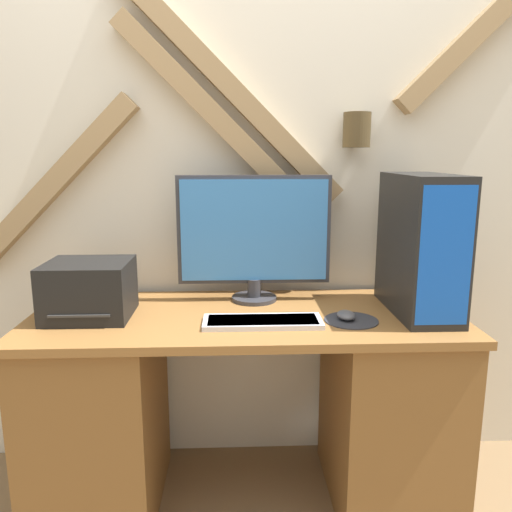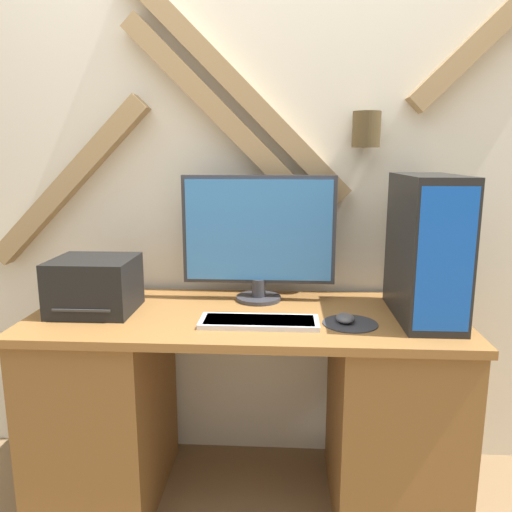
% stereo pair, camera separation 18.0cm
% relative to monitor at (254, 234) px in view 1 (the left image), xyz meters
% --- Properties ---
extents(wall_back, '(6.40, 0.16, 2.70)m').
position_rel_monitor_xyz_m(wall_back, '(-0.04, 0.19, 0.32)').
color(wall_back, silver).
rests_on(wall_back, ground_plane).
extents(desk, '(1.58, 0.63, 0.77)m').
position_rel_monitor_xyz_m(desk, '(-0.04, -0.18, -0.64)').
color(desk, brown).
rests_on(desk, ground_plane).
extents(monitor, '(0.61, 0.18, 0.50)m').
position_rel_monitor_xyz_m(monitor, '(0.00, 0.00, 0.00)').
color(monitor, '#333338').
rests_on(monitor, desk).
extents(keyboard, '(0.41, 0.14, 0.02)m').
position_rel_monitor_xyz_m(keyboard, '(0.02, -0.30, -0.26)').
color(keyboard, silver).
rests_on(keyboard, desk).
extents(mousepad, '(0.19, 0.19, 0.00)m').
position_rel_monitor_xyz_m(mousepad, '(0.33, -0.28, -0.27)').
color(mousepad, '#2D2D33').
rests_on(mousepad, desk).
extents(mouse, '(0.06, 0.09, 0.03)m').
position_rel_monitor_xyz_m(mouse, '(0.32, -0.27, -0.25)').
color(mouse, '#4C4C51').
rests_on(mouse, mousepad).
extents(computer_tower, '(0.19, 0.45, 0.51)m').
position_rel_monitor_xyz_m(computer_tower, '(0.60, -0.18, -0.01)').
color(computer_tower, black).
rests_on(computer_tower, desk).
extents(printer, '(0.30, 0.27, 0.20)m').
position_rel_monitor_xyz_m(printer, '(-0.60, -0.19, -0.17)').
color(printer, black).
rests_on(printer, desk).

